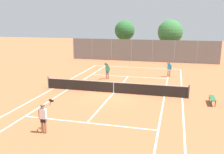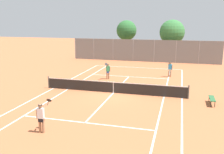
# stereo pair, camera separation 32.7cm
# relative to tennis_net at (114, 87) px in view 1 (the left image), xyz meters

# --- Properties ---
(ground_plane) EXTENTS (120.00, 120.00, 0.00)m
(ground_plane) POSITION_rel_tennis_net_xyz_m (0.00, 0.00, -0.51)
(ground_plane) COLOR #BC663D
(court_line_markings) EXTENTS (11.10, 23.90, 0.01)m
(court_line_markings) POSITION_rel_tennis_net_xyz_m (0.00, 0.00, -0.51)
(court_line_markings) COLOR white
(court_line_markings) RESTS_ON ground
(tennis_net) EXTENTS (12.00, 0.10, 1.07)m
(tennis_net) POSITION_rel_tennis_net_xyz_m (0.00, 0.00, 0.00)
(tennis_net) COLOR #474C47
(tennis_net) RESTS_ON ground
(player_near_side) EXTENTS (0.63, 0.76, 1.77)m
(player_near_side) POSITION_rel_tennis_net_xyz_m (-1.75, -8.23, 0.42)
(player_near_side) COLOR #936B4C
(player_near_side) RESTS_ON ground
(player_far_left) EXTENTS (0.43, 0.90, 1.77)m
(player_far_left) POSITION_rel_tennis_net_xyz_m (-1.85, 4.72, 0.42)
(player_far_left) COLOR #936B4C
(player_far_left) RESTS_ON ground
(player_far_right) EXTENTS (0.51, 0.47, 1.60)m
(player_far_right) POSITION_rel_tennis_net_xyz_m (4.22, 7.49, 0.40)
(player_far_right) COLOR #936B4C
(player_far_right) RESTS_ON ground
(loose_tennis_ball_0) EXTENTS (0.07, 0.07, 0.07)m
(loose_tennis_ball_0) POSITION_rel_tennis_net_xyz_m (0.78, 0.06, -0.48)
(loose_tennis_ball_0) COLOR #D1DB33
(loose_tennis_ball_0) RESTS_ON ground
(courtside_bench) EXTENTS (0.36, 1.50, 0.47)m
(courtside_bench) POSITION_rel_tennis_net_xyz_m (7.55, -0.89, -0.10)
(courtside_bench) COLOR #2D6638
(courtside_bench) RESTS_ON ground
(back_fence) EXTENTS (21.51, 0.08, 3.21)m
(back_fence) POSITION_rel_tennis_net_xyz_m (0.00, 16.88, 1.09)
(back_fence) COLOR gray
(back_fence) RESTS_ON ground
(tree_behind_left) EXTENTS (3.21, 3.21, 5.93)m
(tree_behind_left) POSITION_rel_tennis_net_xyz_m (-3.34, 20.57, 3.72)
(tree_behind_left) COLOR brown
(tree_behind_left) RESTS_ON ground
(tree_behind_right) EXTENTS (3.72, 3.72, 6.02)m
(tree_behind_right) POSITION_rel_tennis_net_xyz_m (3.77, 19.81, 3.51)
(tree_behind_right) COLOR brown
(tree_behind_right) RESTS_ON ground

